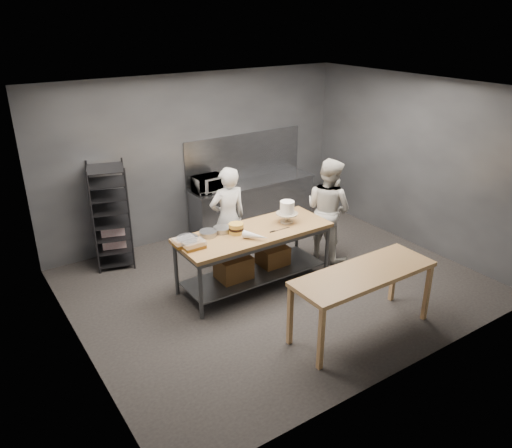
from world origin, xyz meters
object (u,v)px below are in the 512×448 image
Objects in this scene: near_counter at (364,278)px; chef_right at (328,209)px; microwave at (208,184)px; chef_behind at (228,218)px; frosted_cake_stand at (287,210)px; work_table at (253,251)px; layer_cake at (236,228)px; speed_rack at (111,217)px.

chef_right reaches higher than near_counter.
chef_right reaches higher than microwave.
chef_behind is 1.72m from chef_right.
chef_behind is 4.94× the size of frosted_cake_stand.
frosted_cake_stand is at bearing 133.38° from chef_behind.
work_table reaches higher than near_counter.
microwave is at bearing 23.55° from chef_right.
near_counter is 9.05× the size of layer_cake.
microwave is at bearing 80.74° from work_table.
layer_cake is at bearing 73.36° from chef_behind.
chef_behind is (1.55, -1.16, 0.01)m from speed_rack.
near_counter is at bearing -61.06° from speed_rack.
chef_behind reaches higher than work_table.
chef_right is at bearing 60.64° from near_counter.
speed_rack is at bearing 125.15° from layer_cake.
microwave is at bearing 2.44° from speed_rack.
speed_rack reaches higher than microwave.
layer_cake is at bearing 112.08° from near_counter.
chef_right is (1.60, -0.63, 0.02)m from chef_behind.
work_table is 0.84m from frosted_cake_stand.
speed_rack is 7.92× the size of layer_cake.
speed_rack is at bearing 49.62° from chef_right.
speed_rack is 1.93m from chef_behind.
layer_cake is (-0.88, 0.08, -0.14)m from frosted_cake_stand.
near_counter is 2.62m from chef_behind.
chef_right reaches higher than chef_behind.
microwave is (-1.28, 1.86, 0.17)m from chef_right.
frosted_cake_stand is (0.11, 1.81, 0.32)m from near_counter.
near_counter is 3.69× the size of microwave.
near_counter is 2.05m from layer_cake.
microwave is 2.45× the size of layer_cake.
chef_right reaches higher than speed_rack.
speed_rack reaches higher than near_counter.
frosted_cake_stand is at bearing 86.37° from near_counter.
near_counter is 2.23m from chef_right.
microwave is (0.32, 1.97, 0.48)m from work_table.
chef_right is at bearing 3.73° from work_table.
speed_rack reaches higher than frosted_cake_stand.
chef_behind is 1.02m from frosted_cake_stand.
work_table is 1.36× the size of chef_right.
microwave reaches higher than work_table.
chef_behind is 0.74m from layer_cake.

